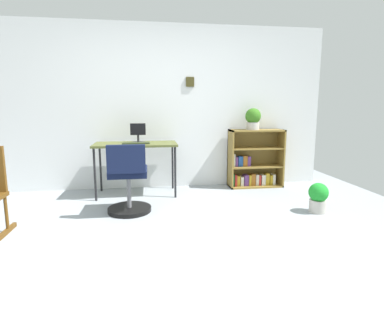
# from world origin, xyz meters

# --- Properties ---
(ground_plane) EXTENTS (6.24, 6.24, 0.00)m
(ground_plane) POSITION_xyz_m (0.00, 0.00, 0.00)
(ground_plane) COLOR #8D959B
(wall_back) EXTENTS (5.20, 0.12, 2.48)m
(wall_back) POSITION_xyz_m (0.00, 2.15, 1.24)
(wall_back) COLOR silver
(wall_back) RESTS_ON ground_plane
(desk) EXTENTS (1.16, 0.56, 0.74)m
(desk) POSITION_xyz_m (-0.34, 1.74, 0.69)
(desk) COLOR #505529
(desk) RESTS_ON ground_plane
(monitor) EXTENTS (0.22, 0.20, 0.28)m
(monitor) POSITION_xyz_m (-0.30, 1.80, 0.87)
(monitor) COLOR #262628
(monitor) RESTS_ON desk
(keyboard) EXTENTS (0.37, 0.15, 0.02)m
(keyboard) POSITION_xyz_m (-0.33, 1.66, 0.75)
(keyboard) COLOR #29321B
(keyboard) RESTS_ON desk
(office_chair) EXTENTS (0.52, 0.55, 0.84)m
(office_chair) POSITION_xyz_m (-0.40, 0.95, 0.37)
(office_chair) COLOR black
(office_chair) RESTS_ON ground_plane
(bookshelf_low) EXTENTS (0.84, 0.30, 0.90)m
(bookshelf_low) POSITION_xyz_m (1.48, 1.95, 0.40)
(bookshelf_low) COLOR olive
(bookshelf_low) RESTS_ON ground_plane
(potted_plant_on_shelf) EXTENTS (0.24, 0.24, 0.33)m
(potted_plant_on_shelf) POSITION_xyz_m (1.43, 1.90, 1.08)
(potted_plant_on_shelf) COLOR #B7B2A8
(potted_plant_on_shelf) RESTS_ON bookshelf_low
(potted_plant_floor) EXTENTS (0.23, 0.23, 0.36)m
(potted_plant_floor) POSITION_xyz_m (1.84, 0.66, 0.19)
(potted_plant_floor) COLOR #B7B2A8
(potted_plant_floor) RESTS_ON ground_plane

